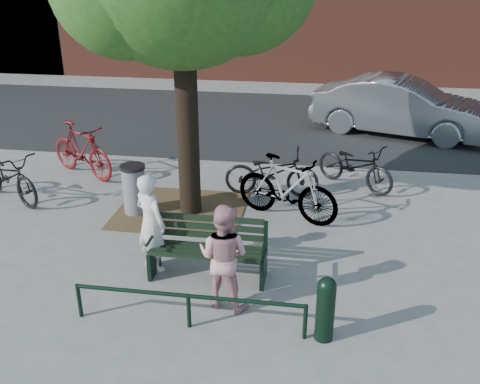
% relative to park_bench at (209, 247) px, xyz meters
% --- Properties ---
extents(ground, '(90.00, 90.00, 0.00)m').
position_rel_park_bench_xyz_m(ground, '(0.00, -0.08, -0.48)').
color(ground, gray).
rests_on(ground, ground).
extents(dirt_pit, '(2.40, 2.00, 0.02)m').
position_rel_park_bench_xyz_m(dirt_pit, '(-1.00, 2.12, -0.47)').
color(dirt_pit, brown).
rests_on(dirt_pit, ground).
extents(road, '(40.00, 7.00, 0.01)m').
position_rel_park_bench_xyz_m(road, '(0.00, 8.42, -0.47)').
color(road, black).
rests_on(road, ground).
extents(park_bench, '(1.74, 0.54, 0.97)m').
position_rel_park_bench_xyz_m(park_bench, '(0.00, 0.00, 0.00)').
color(park_bench, black).
rests_on(park_bench, ground).
extents(guard_railing, '(3.06, 0.06, 0.51)m').
position_rel_park_bench_xyz_m(guard_railing, '(0.00, -1.28, -0.08)').
color(guard_railing, black).
rests_on(guard_railing, ground).
extents(person_left, '(0.68, 0.62, 1.57)m').
position_rel_park_bench_xyz_m(person_left, '(-0.90, 0.07, 0.30)').
color(person_left, silver).
rests_on(person_left, ground).
extents(person_right, '(0.86, 0.74, 1.52)m').
position_rel_park_bench_xyz_m(person_right, '(0.36, -0.70, 0.28)').
color(person_right, tan).
rests_on(person_right, ground).
extents(bollard, '(0.24, 0.24, 0.89)m').
position_rel_park_bench_xyz_m(bollard, '(1.74, -1.24, -0.00)').
color(bollard, black).
rests_on(bollard, ground).
extents(litter_bin, '(0.47, 0.47, 0.96)m').
position_rel_park_bench_xyz_m(litter_bin, '(-1.82, 1.92, 0.01)').
color(litter_bin, gray).
rests_on(litter_bin, ground).
extents(bicycle_a, '(2.02, 1.53, 1.02)m').
position_rel_park_bench_xyz_m(bicycle_a, '(-4.47, 2.12, 0.03)').
color(bicycle_a, black).
rests_on(bicycle_a, ground).
extents(bicycle_b, '(2.00, 1.46, 1.19)m').
position_rel_park_bench_xyz_m(bicycle_b, '(-3.58, 3.58, 0.12)').
color(bicycle_b, '#560C0E').
rests_on(bicycle_b, ground).
extents(bicycle_c, '(1.91, 0.72, 0.99)m').
position_rel_park_bench_xyz_m(bicycle_c, '(0.64, 3.12, 0.02)').
color(bicycle_c, black).
rests_on(bicycle_c, ground).
extents(bicycle_d, '(2.07, 1.28, 1.20)m').
position_rel_park_bench_xyz_m(bicycle_d, '(1.02, 2.12, 0.12)').
color(bicycle_d, gray).
rests_on(bicycle_d, ground).
extents(bicycle_e, '(1.85, 1.62, 0.96)m').
position_rel_park_bench_xyz_m(bicycle_e, '(2.32, 3.82, 0.00)').
color(bicycle_e, black).
rests_on(bicycle_e, ground).
extents(parked_car, '(4.92, 2.94, 1.53)m').
position_rel_park_bench_xyz_m(parked_car, '(3.66, 7.78, 0.29)').
color(parked_car, gray).
rests_on(parked_car, ground).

